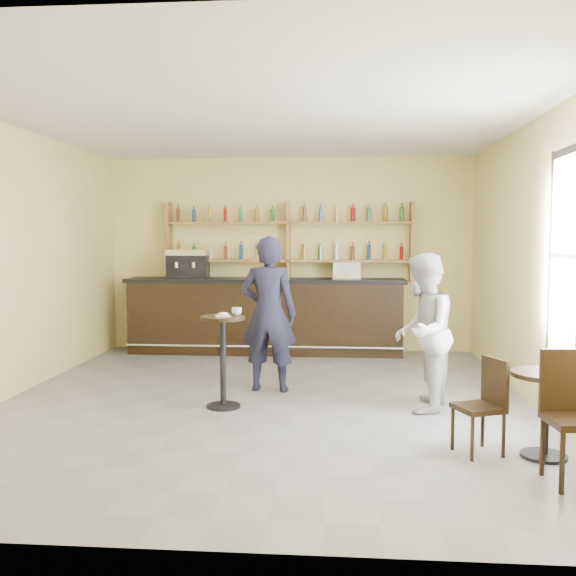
# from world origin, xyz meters

# --- Properties ---
(floor) EXTENTS (7.00, 7.00, 0.00)m
(floor) POSITION_xyz_m (0.00, 0.00, 0.00)
(floor) COLOR slate
(floor) RESTS_ON ground
(ceiling) EXTENTS (7.00, 7.00, 0.00)m
(ceiling) POSITION_xyz_m (0.00, 0.00, 3.20)
(ceiling) COLOR white
(ceiling) RESTS_ON wall_back
(wall_back) EXTENTS (7.00, 0.00, 7.00)m
(wall_back) POSITION_xyz_m (0.00, 3.50, 1.60)
(wall_back) COLOR #EEDB87
(wall_back) RESTS_ON floor
(wall_front) EXTENTS (7.00, 0.00, 7.00)m
(wall_front) POSITION_xyz_m (0.00, -3.50, 1.60)
(wall_front) COLOR #EEDB87
(wall_front) RESTS_ON floor
(wall_left) EXTENTS (0.00, 7.00, 7.00)m
(wall_left) POSITION_xyz_m (-3.00, 0.00, 1.60)
(wall_left) COLOR #EEDB87
(wall_left) RESTS_ON floor
(wall_right) EXTENTS (0.00, 7.00, 7.00)m
(wall_right) POSITION_xyz_m (3.00, 0.00, 1.60)
(wall_right) COLOR #EEDB87
(wall_right) RESTS_ON floor
(shelf_unit) EXTENTS (4.00, 0.26, 1.40)m
(shelf_unit) POSITION_xyz_m (0.00, 3.37, 1.81)
(shelf_unit) COLOR brown
(shelf_unit) RESTS_ON wall_back
(liquor_bottles) EXTENTS (3.68, 0.10, 1.00)m
(liquor_bottles) POSITION_xyz_m (0.00, 3.37, 1.98)
(liquor_bottles) COLOR #8C5919
(liquor_bottles) RESTS_ON shelf_unit
(bar_counter) EXTENTS (4.50, 0.88, 1.22)m
(bar_counter) POSITION_xyz_m (-0.36, 3.15, 0.61)
(bar_counter) COLOR black
(bar_counter) RESTS_ON floor
(espresso_machine) EXTENTS (0.68, 0.46, 0.47)m
(espresso_machine) POSITION_xyz_m (-1.63, 3.15, 1.45)
(espresso_machine) COLOR black
(espresso_machine) RESTS_ON bar_counter
(pastry_case) EXTENTS (0.47, 0.39, 0.27)m
(pastry_case) POSITION_xyz_m (0.95, 3.15, 1.35)
(pastry_case) COLOR silver
(pastry_case) RESTS_ON bar_counter
(pedestal_table) EXTENTS (0.64, 0.64, 1.02)m
(pedestal_table) POSITION_xyz_m (-0.43, -0.26, 0.51)
(pedestal_table) COLOR black
(pedestal_table) RESTS_ON floor
(napkin) EXTENTS (0.20, 0.20, 0.00)m
(napkin) POSITION_xyz_m (-0.43, -0.26, 1.02)
(napkin) COLOR white
(napkin) RESTS_ON pedestal_table
(donut) EXTENTS (0.13, 0.13, 0.04)m
(donut) POSITION_xyz_m (-0.42, -0.27, 1.04)
(donut) COLOR #DDA851
(donut) RESTS_ON napkin
(cup_pedestal) EXTENTS (0.13, 0.13, 0.09)m
(cup_pedestal) POSITION_xyz_m (-0.29, -0.16, 1.06)
(cup_pedestal) COLOR white
(cup_pedestal) RESTS_ON pedestal_table
(man_main) EXTENTS (0.73, 0.51, 1.90)m
(man_main) POSITION_xyz_m (-0.02, 0.58, 0.95)
(man_main) COLOR black
(man_main) RESTS_ON floor
(cafe_table) EXTENTS (0.63, 0.63, 0.74)m
(cafe_table) POSITION_xyz_m (2.60, -1.64, 0.37)
(cafe_table) COLOR black
(cafe_table) RESTS_ON floor
(cup_cafe) EXTENTS (0.11, 0.11, 0.08)m
(cup_cafe) POSITION_xyz_m (2.65, -1.64, 0.78)
(cup_cafe) COLOR white
(cup_cafe) RESTS_ON cafe_table
(chair_west) EXTENTS (0.47, 0.47, 0.83)m
(chair_west) POSITION_xyz_m (2.05, -1.59, 0.42)
(chair_west) COLOR black
(chair_west) RESTS_ON floor
(patron_second) EXTENTS (0.86, 0.98, 1.72)m
(patron_second) POSITION_xyz_m (1.74, -0.20, 0.86)
(patron_second) COLOR #AEAFB4
(patron_second) RESTS_ON floor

